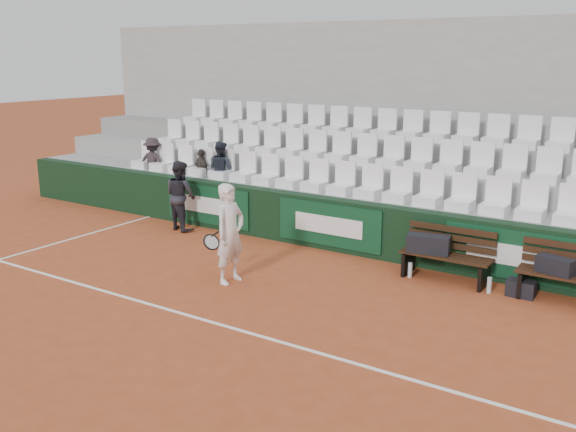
# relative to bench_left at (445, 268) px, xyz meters

# --- Properties ---
(ground) EXTENTS (80.00, 80.00, 0.00)m
(ground) POSITION_rel_bench_left_xyz_m (-2.24, -3.46, -0.23)
(ground) COLOR #A74825
(ground) RESTS_ON ground
(court_baseline) EXTENTS (18.00, 0.06, 0.01)m
(court_baseline) POSITION_rel_bench_left_xyz_m (-2.24, -3.46, -0.22)
(court_baseline) COLOR white
(court_baseline) RESTS_ON ground
(back_barrier) EXTENTS (18.00, 0.34, 1.00)m
(back_barrier) POSITION_rel_bench_left_xyz_m (-2.17, 0.53, 0.28)
(back_barrier) COLOR black
(back_barrier) RESTS_ON ground
(grandstand_tier_front) EXTENTS (18.00, 0.95, 1.00)m
(grandstand_tier_front) POSITION_rel_bench_left_xyz_m (-2.24, 1.16, 0.28)
(grandstand_tier_front) COLOR #959593
(grandstand_tier_front) RESTS_ON ground
(grandstand_tier_mid) EXTENTS (18.00, 0.95, 1.45)m
(grandstand_tier_mid) POSITION_rel_bench_left_xyz_m (-2.24, 2.11, 0.50)
(grandstand_tier_mid) COLOR gray
(grandstand_tier_mid) RESTS_ON ground
(grandstand_tier_back) EXTENTS (18.00, 0.95, 1.90)m
(grandstand_tier_back) POSITION_rel_bench_left_xyz_m (-2.24, 3.06, 0.72)
(grandstand_tier_back) COLOR gray
(grandstand_tier_back) RESTS_ON ground
(grandstand_rear_wall) EXTENTS (18.00, 0.30, 4.40)m
(grandstand_rear_wall) POSITION_rel_bench_left_xyz_m (-2.24, 3.69, 1.98)
(grandstand_rear_wall) COLOR #999996
(grandstand_rear_wall) RESTS_ON ground
(seat_row_front) EXTENTS (11.90, 0.44, 0.63)m
(seat_row_front) POSITION_rel_bench_left_xyz_m (-2.24, 0.99, 1.09)
(seat_row_front) COLOR white
(seat_row_front) RESTS_ON grandstand_tier_front
(seat_row_mid) EXTENTS (11.90, 0.44, 0.63)m
(seat_row_mid) POSITION_rel_bench_left_xyz_m (-2.24, 1.94, 1.54)
(seat_row_mid) COLOR white
(seat_row_mid) RESTS_ON grandstand_tier_mid
(seat_row_back) EXTENTS (11.90, 0.44, 0.63)m
(seat_row_back) POSITION_rel_bench_left_xyz_m (-2.24, 2.89, 1.99)
(seat_row_back) COLOR white
(seat_row_back) RESTS_ON grandstand_tier_back
(bench_left) EXTENTS (1.50, 0.56, 0.45)m
(bench_left) POSITION_rel_bench_left_xyz_m (0.00, 0.00, 0.00)
(bench_left) COLOR black
(bench_left) RESTS_ON ground
(bench_right) EXTENTS (1.50, 0.56, 0.45)m
(bench_right) POSITION_rel_bench_left_xyz_m (1.90, 0.05, 0.00)
(bench_right) COLOR #341C0F
(bench_right) RESTS_ON ground
(sports_bag_left) EXTENTS (0.74, 0.43, 0.30)m
(sports_bag_left) POSITION_rel_bench_left_xyz_m (-0.30, -0.04, 0.37)
(sports_bag_left) COLOR black
(sports_bag_left) RESTS_ON bench_left
(sports_bag_right) EXTENTS (0.59, 0.38, 0.25)m
(sports_bag_right) POSITION_rel_bench_left_xyz_m (1.70, 0.01, 0.35)
(sports_bag_right) COLOR black
(sports_bag_right) RESTS_ON bench_right
(sports_bag_ground) EXTENTS (0.43, 0.27, 0.26)m
(sports_bag_ground) POSITION_rel_bench_left_xyz_m (1.25, -0.04, -0.10)
(sports_bag_ground) COLOR black
(sports_bag_ground) RESTS_ON ground
(water_bottle_near) EXTENTS (0.07, 0.07, 0.26)m
(water_bottle_near) POSITION_rel_bench_left_xyz_m (-0.54, -0.18, -0.09)
(water_bottle_near) COLOR silver
(water_bottle_near) RESTS_ON ground
(water_bottle_far) EXTENTS (0.07, 0.07, 0.26)m
(water_bottle_far) POSITION_rel_bench_left_xyz_m (0.79, -0.17, -0.09)
(water_bottle_far) COLOR #ADBFC5
(water_bottle_far) RESTS_ON ground
(tennis_player) EXTENTS (0.72, 0.63, 1.66)m
(tennis_player) POSITION_rel_bench_left_xyz_m (-2.95, -2.00, 0.60)
(tennis_player) COLOR silver
(tennis_player) RESTS_ON ground
(ball_kid) EXTENTS (0.84, 0.72, 1.50)m
(ball_kid) POSITION_rel_bench_left_xyz_m (-5.86, -0.00, 0.52)
(ball_kid) COLOR #212129
(ball_kid) RESTS_ON ground
(spectator_a) EXTENTS (0.86, 0.62, 1.19)m
(spectator_a) POSITION_rel_bench_left_xyz_m (-7.67, 1.04, 1.37)
(spectator_a) COLOR #292126
(spectator_a) RESTS_ON grandstand_tier_front
(spectator_b) EXTENTS (0.66, 0.46, 1.04)m
(spectator_b) POSITION_rel_bench_left_xyz_m (-6.15, 1.04, 1.30)
(spectator_b) COLOR #36302B
(spectator_b) RESTS_ON grandstand_tier_front
(spectator_c) EXTENTS (0.63, 0.51, 1.26)m
(spectator_c) POSITION_rel_bench_left_xyz_m (-5.59, 1.04, 1.40)
(spectator_c) COLOR #1F252F
(spectator_c) RESTS_ON grandstand_tier_front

